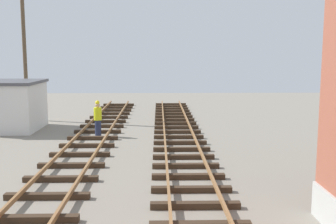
# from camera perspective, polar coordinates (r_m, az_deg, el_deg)

# --- Properties ---
(control_hut) EXTENTS (3.00, 3.80, 2.76)m
(control_hut) POSITION_cam_1_polar(r_m,az_deg,el_deg) (24.44, -20.78, 0.91)
(control_hut) COLOR silver
(control_hut) RESTS_ON ground
(utility_pole_far) EXTENTS (1.80, 0.24, 8.97)m
(utility_pole_far) POSITION_cam_1_polar(r_m,az_deg,el_deg) (27.63, -19.44, 8.59)
(utility_pole_far) COLOR brown
(utility_pole_far) RESTS_ON ground
(track_worker_foreground) EXTENTS (0.40, 0.40, 1.87)m
(track_worker_foreground) POSITION_cam_1_polar(r_m,az_deg,el_deg) (21.36, -9.78, -0.90)
(track_worker_foreground) COLOR #262D4C
(track_worker_foreground) RESTS_ON ground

